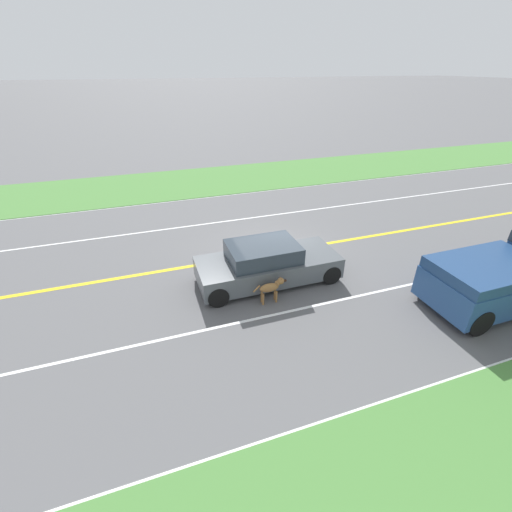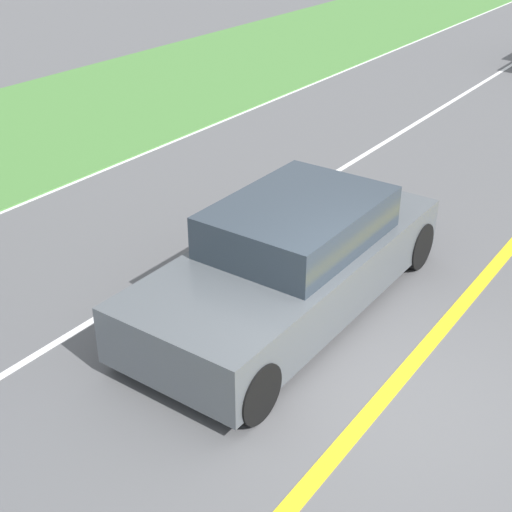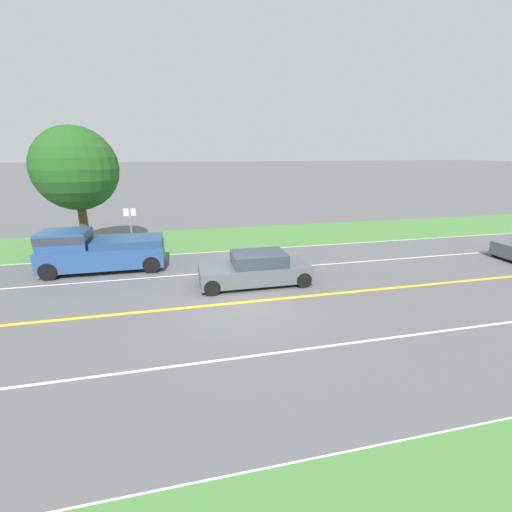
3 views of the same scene
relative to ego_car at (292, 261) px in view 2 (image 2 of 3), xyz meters
The scene contains 5 objects.
ground_plane 2.05m from the ego_car, 152.95° to the left, with size 400.00×400.00×0.00m, color #5B5B5E.
centre_divider_line 2.05m from the ego_car, 152.95° to the left, with size 0.18×160.00×0.01m, color yellow.
lane_dash_same_dir 2.08m from the ego_car, 26.65° to the left, with size 0.10×160.00×0.01m, color white.
ego_car is the anchor object (origin of this frame).
dog 1.18m from the ego_car, 13.48° to the right, with size 0.22×1.06×0.81m.
Camera 2 is at (-2.26, 5.47, 4.78)m, focal length 50.00 mm.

